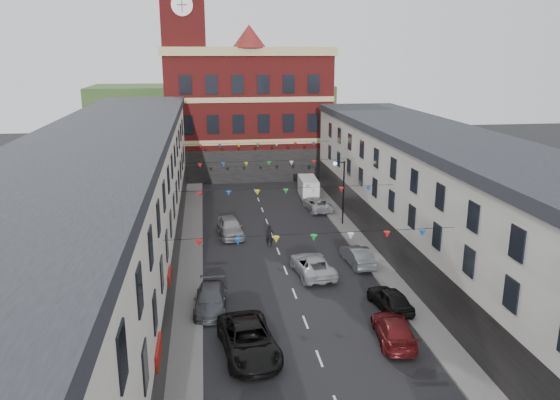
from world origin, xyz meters
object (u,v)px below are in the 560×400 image
car_right_c (394,330)px  moving_car (312,265)px  street_lamp (341,184)px  car_right_f (318,204)px  car_left_c (249,340)px  pedestrian (270,236)px  car_right_e (357,256)px  white_van (308,187)px  car_right_d (390,299)px  car_left_e (230,227)px  car_left_d (211,299)px

car_right_c → moving_car: size_ratio=0.89×
street_lamp → car_right_f: street_lamp is taller
car_left_c → pedestrian: (3.06, 16.24, 0.08)m
car_right_c → car_right_f: 25.85m
car_right_e → white_van: size_ratio=0.92×
street_lamp → car_right_d: 17.33m
street_lamp → car_right_d: (-1.05, -17.00, -3.21)m
car_right_e → white_van: bearing=-94.8°
car_right_d → car_right_e: size_ratio=0.96×
car_left_c → car_right_d: 9.95m
moving_car → white_van: (3.80, 21.66, 0.30)m
car_left_c → car_right_d: size_ratio=1.44×
car_left_e → car_right_c: 20.69m
car_right_d → car_left_d: bearing=-15.3°
car_left_e → pedestrian: size_ratio=2.71×
street_lamp → car_right_c: (-2.13, -20.75, -3.23)m
moving_car → white_van: bearing=-105.0°
car_left_c → car_right_d: car_left_c is taller
car_left_c → car_right_d: bearing=17.1°
moving_car → car_right_e: bearing=-164.7°
car_right_d → pedestrian: 13.62m
car_right_c → moving_car: moving_car is taller
car_right_d → white_van: bearing=-98.0°
car_right_e → moving_car: (-3.70, -1.37, 0.03)m
car_left_e → moving_car: size_ratio=0.92×
street_lamp → car_right_f: 6.12m
car_right_f → moving_car: bearing=73.1°
car_right_c → car_right_d: size_ratio=1.15×
car_left_c → car_right_f: (9.10, 26.11, -0.16)m
white_van → pedestrian: white_van is taller
car_right_f → pedestrian: (-6.04, -9.87, 0.24)m
car_right_c → moving_car: (-2.62, 9.79, 0.05)m
car_right_c → car_right_d: bearing=-99.1°
street_lamp → car_left_e: (-10.15, -1.68, -3.08)m
car_left_c → pedestrian: bearing=72.5°
car_left_d → pedestrian: 11.85m
pedestrian → street_lamp: bearing=43.6°
car_left_e → pedestrian: pedestrian is taller
car_left_e → car_left_c: bearing=-96.7°
car_left_d → moving_car: moving_car is taller
car_right_e → car_right_d: bearing=85.5°
pedestrian → car_left_d: bearing=-105.2°
car_left_c → car_right_e: (9.10, 11.44, -0.11)m
car_left_e → car_right_d: 17.82m
street_lamp → car_right_e: (-1.05, -9.59, -3.20)m
car_left_e → car_right_f: 11.33m
car_left_e → white_van: white_van is taller
car_left_e → moving_car: bearing=-66.5°
street_lamp → car_right_c: bearing=-95.9°
car_right_d → moving_car: bearing=-66.3°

